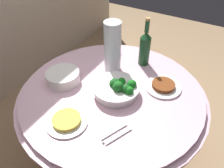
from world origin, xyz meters
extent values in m
plane|color=#9E7F5B|center=(0.00, 0.00, 0.00)|extent=(6.00, 6.00, 0.00)
cylinder|color=maroon|center=(0.00, 0.00, 0.34)|extent=(1.01, 1.01, 0.69)
cylinder|color=#E0B2C6|center=(0.00, 0.00, 0.70)|extent=(1.16, 1.16, 0.02)
cylinder|color=#E0B2C6|center=(0.00, 0.00, 0.72)|extent=(1.10, 1.10, 0.03)
cylinder|color=white|center=(-0.01, -0.03, 0.77)|extent=(0.26, 0.26, 0.05)
cylinder|color=white|center=(-0.01, -0.03, 0.80)|extent=(0.28, 0.28, 0.01)
sphere|color=#19561E|center=(-0.02, -0.04, 0.81)|extent=(0.04, 0.04, 0.04)
sphere|color=#19551E|center=(-0.02, -0.03, 0.82)|extent=(0.05, 0.05, 0.05)
sphere|color=#19561E|center=(-0.02, -0.11, 0.81)|extent=(0.06, 0.06, 0.06)
sphere|color=#19571E|center=(-0.01, -0.02, 0.81)|extent=(0.06, 0.06, 0.06)
sphere|color=#197B1E|center=(0.03, -0.05, 0.81)|extent=(0.05, 0.05, 0.05)
sphere|color=#19701E|center=(0.03, -0.11, 0.81)|extent=(0.06, 0.06, 0.06)
sphere|color=#196A1E|center=(0.01, -0.03, 0.81)|extent=(0.04, 0.04, 0.04)
sphere|color=#195F1E|center=(-0.04, -0.06, 0.82)|extent=(0.06, 0.06, 0.06)
sphere|color=#197C1E|center=(-0.01, -0.03, 0.81)|extent=(0.04, 0.04, 0.04)
sphere|color=#19801E|center=(-0.01, -0.03, 0.82)|extent=(0.05, 0.05, 0.05)
sphere|color=#19741E|center=(-0.03, -0.13, 0.81)|extent=(0.05, 0.05, 0.05)
cylinder|color=white|center=(-0.08, 0.31, 0.74)|extent=(0.21, 0.21, 0.01)
cylinder|color=white|center=(-0.08, 0.31, 0.76)|extent=(0.21, 0.21, 0.01)
cylinder|color=white|center=(-0.08, 0.31, 0.77)|extent=(0.21, 0.21, 0.01)
cylinder|color=white|center=(-0.08, 0.31, 0.78)|extent=(0.21, 0.21, 0.01)
cylinder|color=white|center=(-0.08, 0.31, 0.79)|extent=(0.21, 0.21, 0.01)
cylinder|color=white|center=(-0.08, 0.31, 0.80)|extent=(0.21, 0.21, 0.01)
cylinder|color=white|center=(-0.08, 0.31, 0.80)|extent=(0.21, 0.21, 0.01)
cylinder|color=#164421|center=(0.36, -0.04, 0.84)|extent=(0.07, 0.07, 0.20)
cone|color=#164421|center=(0.36, -0.04, 0.96)|extent=(0.07, 0.07, 0.04)
cylinder|color=#164421|center=(0.36, -0.04, 1.02)|extent=(0.03, 0.03, 0.08)
cylinder|color=#B2844C|center=(0.36, -0.04, 1.07)|extent=(0.03, 0.03, 0.02)
cylinder|color=silver|center=(0.19, 0.11, 0.91)|extent=(0.11, 0.11, 0.34)
sphere|color=#E5B26B|center=(0.22, 0.11, 0.78)|extent=(0.06, 0.06, 0.06)
sphere|color=#E5B26B|center=(0.18, 0.13, 0.78)|extent=(0.06, 0.06, 0.06)
sphere|color=#E5B26B|center=(0.18, 0.09, 0.78)|extent=(0.06, 0.06, 0.06)
sphere|color=#72C64C|center=(0.21, 0.12, 0.83)|extent=(0.06, 0.06, 0.06)
sphere|color=#72C64C|center=(0.18, 0.12, 0.83)|extent=(0.06, 0.06, 0.06)
sphere|color=#72C64C|center=(0.20, 0.09, 0.83)|extent=(0.06, 0.06, 0.06)
sphere|color=red|center=(0.20, 0.13, 0.89)|extent=(0.06, 0.06, 0.06)
sphere|color=red|center=(0.17, 0.11, 0.89)|extent=(0.06, 0.06, 0.06)
sphere|color=red|center=(0.21, 0.09, 0.89)|extent=(0.06, 0.06, 0.06)
cylinder|color=silver|center=(-0.27, -0.17, 0.74)|extent=(0.15, 0.07, 0.01)
cylinder|color=silver|center=(-0.28, -0.20, 0.74)|extent=(0.15, 0.07, 0.01)
sphere|color=silver|center=(-0.35, -0.16, 0.74)|extent=(0.01, 0.01, 0.01)
cylinder|color=white|center=(-0.34, 0.07, 0.75)|extent=(0.22, 0.22, 0.01)
cylinder|color=#F2D14C|center=(-0.34, 0.07, 0.76)|extent=(0.15, 0.15, 0.02)
cylinder|color=white|center=(0.18, -0.26, 0.75)|extent=(0.22, 0.22, 0.01)
cylinder|color=brown|center=(0.18, -0.26, 0.76)|extent=(0.14, 0.14, 0.02)
cube|color=white|center=(0.39, 0.18, 0.77)|extent=(0.05, 0.03, 0.05)
cube|color=maroon|center=(0.39, 0.18, 0.79)|extent=(0.05, 0.03, 0.01)
camera|label=1|loc=(-0.87, -0.51, 1.64)|focal=35.47mm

